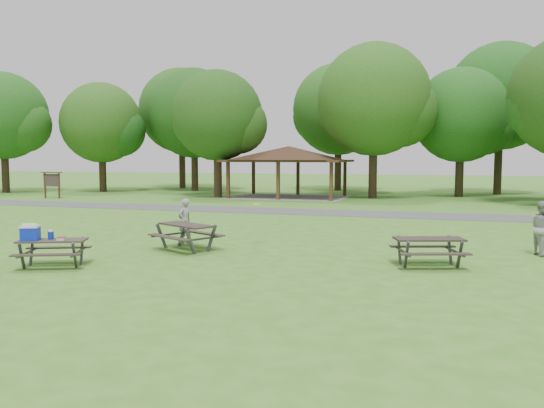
{
  "coord_description": "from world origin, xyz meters",
  "views": [
    {
      "loc": [
        6.51,
        -13.53,
        2.91
      ],
      "look_at": [
        1.0,
        4.0,
        1.3
      ],
      "focal_mm": 35.0,
      "sensor_mm": 36.0,
      "label": 1
    }
  ],
  "objects_px": {
    "picnic_table_middle": "(186,230)",
    "frisbee_thrower": "(185,221)",
    "frisbee_catcher": "(543,228)",
    "picnic_table_near": "(45,241)"
  },
  "relations": [
    {
      "from": "picnic_table_near",
      "to": "picnic_table_middle",
      "type": "height_order",
      "value": "picnic_table_near"
    },
    {
      "from": "picnic_table_middle",
      "to": "frisbee_thrower",
      "type": "bearing_deg",
      "value": 118.61
    },
    {
      "from": "frisbee_thrower",
      "to": "frisbee_catcher",
      "type": "height_order",
      "value": "frisbee_catcher"
    },
    {
      "from": "picnic_table_middle",
      "to": "frisbee_thrower",
      "type": "relative_size",
      "value": 1.6
    },
    {
      "from": "picnic_table_near",
      "to": "frisbee_catcher",
      "type": "distance_m",
      "value": 14.21
    },
    {
      "from": "picnic_table_near",
      "to": "frisbee_thrower",
      "type": "distance_m",
      "value": 4.93
    },
    {
      "from": "picnic_table_near",
      "to": "picnic_table_middle",
      "type": "relative_size",
      "value": 0.87
    },
    {
      "from": "picnic_table_near",
      "to": "picnic_table_middle",
      "type": "bearing_deg",
      "value": 55.66
    },
    {
      "from": "picnic_table_middle",
      "to": "frisbee_thrower",
      "type": "xyz_separation_m",
      "value": [
        -0.6,
        1.1,
        0.14
      ]
    },
    {
      "from": "picnic_table_near",
      "to": "frisbee_thrower",
      "type": "height_order",
      "value": "frisbee_thrower"
    }
  ]
}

